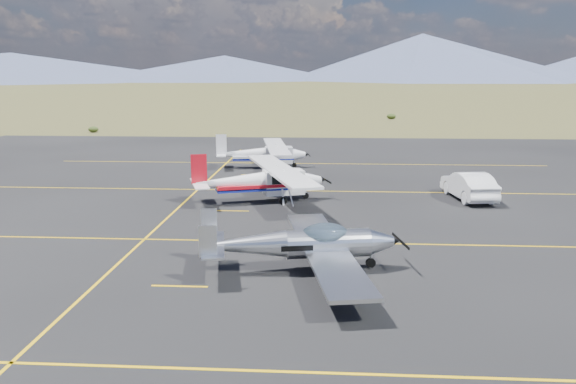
% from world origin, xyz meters
% --- Properties ---
extents(ground, '(1600.00, 1600.00, 0.00)m').
position_xyz_m(ground, '(0.00, 0.00, 0.00)').
color(ground, '#383D1C').
rests_on(ground, ground).
extents(apron, '(72.00, 72.00, 0.02)m').
position_xyz_m(apron, '(0.00, 7.00, 0.00)').
color(apron, black).
rests_on(apron, ground).
extents(aircraft_low_wing, '(7.41, 10.22, 2.21)m').
position_xyz_m(aircraft_low_wing, '(1.33, -1.62, 1.06)').
color(aircraft_low_wing, silver).
rests_on(aircraft_low_wing, apron).
extents(aircraft_cessna, '(7.87, 11.31, 2.90)m').
position_xyz_m(aircraft_cessna, '(-1.59, 9.84, 1.29)').
color(aircraft_cessna, white).
rests_on(aircraft_cessna, apron).
extents(aircraft_plain, '(6.40, 10.56, 2.66)m').
position_xyz_m(aircraft_plain, '(-2.72, 21.67, 1.18)').
color(aircraft_plain, silver).
rests_on(aircraft_plain, apron).
extents(sedan, '(2.42, 5.17, 1.64)m').
position_xyz_m(sedan, '(10.58, 11.29, 0.83)').
color(sedan, silver).
rests_on(sedan, apron).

